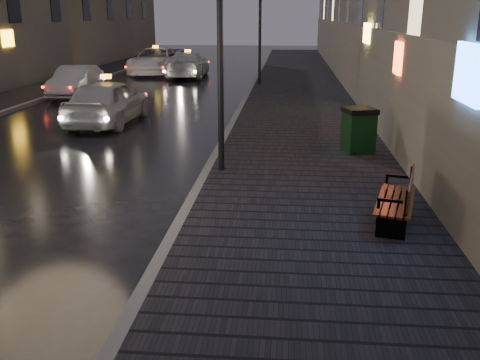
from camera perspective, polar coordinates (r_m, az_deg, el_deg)
The scene contains 13 objects.
ground at distance 7.81m, azimuth -21.67°, elevation -12.04°, with size 120.00×120.00×0.00m, color black.
sidewalk at distance 27.25m, azimuth 6.33°, elevation 9.66°, with size 4.60×58.00×0.15m, color black.
curb at distance 27.31m, azimuth 1.21°, elevation 9.78°, with size 0.20×58.00×0.15m, color slate.
sidewalk_far at distance 29.81m, azimuth -19.04°, elevation 9.49°, with size 2.40×58.00×0.15m, color black.
curb_far at distance 29.30m, azimuth -16.68°, elevation 9.58°, with size 0.20×58.00×0.15m, color slate.
lamp_near at distance 12.11m, azimuth -2.16°, elevation 16.47°, with size 0.36×0.36×5.28m.
lamp_far at distance 28.05m, azimuth 2.15°, elevation 16.96°, with size 0.36×0.36×5.28m.
bench at distance 9.66m, azimuth 16.66°, elevation -2.02°, with size 1.01×1.81×0.88m.
trash_bin at distance 14.48m, azimuth 12.53°, elevation 5.27°, with size 0.95×0.95×1.17m.
taxi_near at distance 19.10m, azimuth -13.92°, elevation 8.14°, with size 1.84×4.58×1.56m, color silver.
car_left_mid at distance 26.03m, azimuth -17.11°, elevation 10.02°, with size 1.46×4.20×1.38m, color #ABABB3.
taxi_mid at distance 32.67m, azimuth -5.57°, elevation 12.13°, with size 2.09×5.14×1.49m, color silver.
taxi_far at distance 34.87m, azimuth -8.92°, elevation 12.44°, with size 2.70×5.85×1.63m, color white.
Camera 1 is at (3.38, -6.01, 3.67)m, focal length 40.00 mm.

